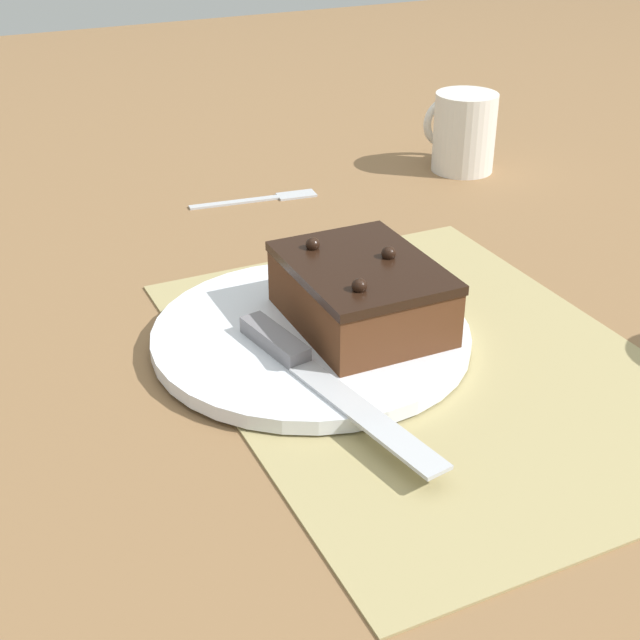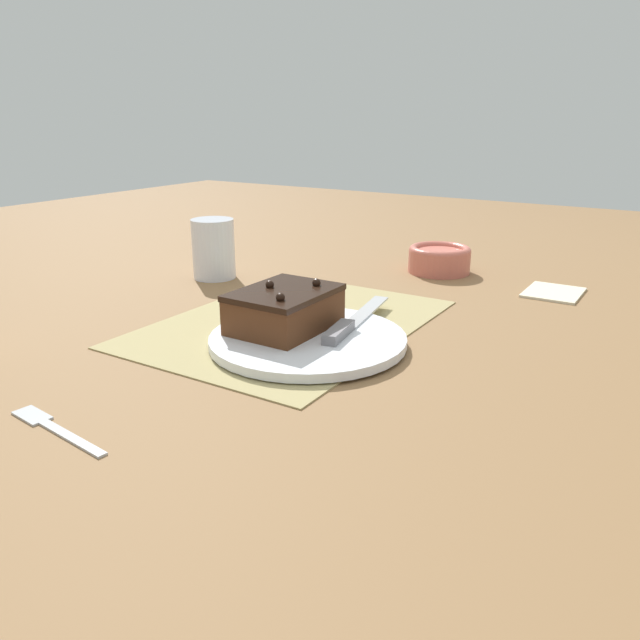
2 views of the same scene
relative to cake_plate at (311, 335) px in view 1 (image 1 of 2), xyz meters
The scene contains 7 objects.
ground_plane 0.10m from the cake_plate, 132.54° to the right, with size 3.00×3.00×0.00m, color olive.
placemat_woven 0.10m from the cake_plate, 132.54° to the right, with size 0.46×0.34×0.00m, color tan.
cake_plate is the anchor object (origin of this frame).
chocolate_cake 0.05m from the cake_plate, 99.79° to the right, with size 0.15×0.11×0.06m.
serving_knife 0.06m from the cake_plate, 149.21° to the left, with size 0.23×0.06×0.01m.
coffee_mug 0.48m from the cake_plate, 48.23° to the right, with size 0.09×0.08×0.10m.
dessert_fork 0.34m from the cake_plate, 15.76° to the right, with size 0.03×0.15×0.01m.
Camera 1 is at (-0.52, 0.34, 0.38)m, focal length 50.00 mm.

